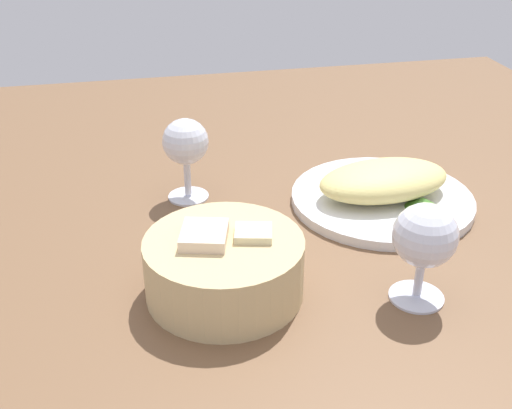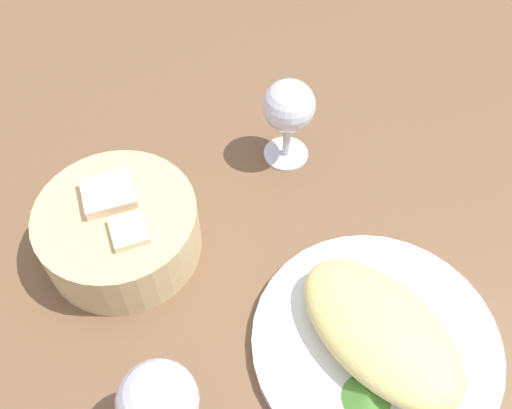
{
  "view_description": "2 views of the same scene",
  "coord_description": "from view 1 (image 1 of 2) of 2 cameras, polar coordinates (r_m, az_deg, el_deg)",
  "views": [
    {
      "loc": [
        19.26,
        73.43,
        44.67
      ],
      "look_at": [
        4.22,
        2.19,
        4.84
      ],
      "focal_mm": 45.17,
      "sensor_mm": 36.0,
      "label": 1
    },
    {
      "loc": [
        -27.97,
        20.31,
        57.05
      ],
      "look_at": [
        4.96,
        -1.47,
        3.21
      ],
      "focal_mm": 39.59,
      "sensor_mm": 36.0,
      "label": 2
    }
  ],
  "objects": [
    {
      "name": "wine_glass_far",
      "position": [
        0.72,
        14.7,
        -3.03
      ],
      "size": [
        7.17,
        7.17,
        11.94
      ],
      "color": "silver",
      "rests_on": "ground_plane"
    },
    {
      "name": "lettuce_garnish",
      "position": [
        0.92,
        14.58,
        0.15
      ],
      "size": [
        4.93,
        4.93,
        1.62
      ],
      "primitive_type": "cone",
      "color": "#498631",
      "rests_on": "plate"
    },
    {
      "name": "omelette",
      "position": [
        0.93,
        11.25,
        2.12
      ],
      "size": [
        20.5,
        13.09,
        4.72
      ],
      "primitive_type": "ellipsoid",
      "rotation": [
        0.0,
        0.0,
        0.11
      ],
      "color": "#DECF7A",
      "rests_on": "plate"
    },
    {
      "name": "bread_basket",
      "position": [
        0.73,
        -2.86,
        -5.43
      ],
      "size": [
        18.08,
        18.08,
        8.45
      ],
      "color": "tan",
      "rests_on": "ground_plane"
    },
    {
      "name": "plate",
      "position": [
        0.95,
        11.08,
        0.47
      ],
      "size": [
        26.12,
        26.12,
        1.4
      ],
      "primitive_type": "cylinder",
      "color": "white",
      "rests_on": "ground_plane"
    },
    {
      "name": "ground_plane",
      "position": [
        0.89,
        2.38,
        -2.38
      ],
      "size": [
        140.0,
        140.0,
        2.0
      ],
      "primitive_type": "cube",
      "color": "brown"
    },
    {
      "name": "wine_glass_near",
      "position": [
        0.92,
        -6.25,
        5.18
      ],
      "size": [
        6.59,
        6.59,
        12.21
      ],
      "color": "silver",
      "rests_on": "ground_plane"
    }
  ]
}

